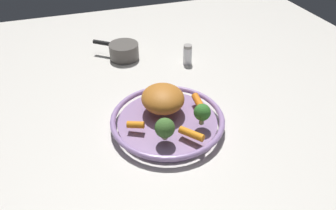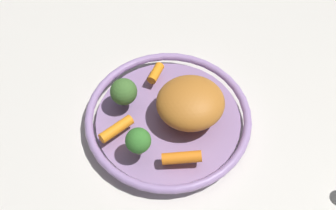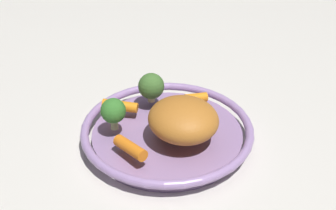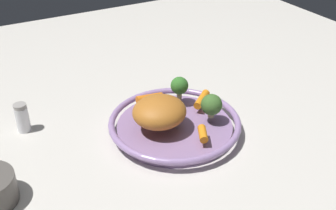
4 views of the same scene
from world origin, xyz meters
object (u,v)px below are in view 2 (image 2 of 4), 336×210
baby_carrot_right (156,73)px  broccoli_floret_small (124,92)px  baby_carrot_left (182,158)px  broccoli_floret_mid (138,141)px  roast_chicken_piece (190,102)px  baby_carrot_near_rim (116,129)px  serving_bowl (168,119)px

baby_carrot_right → broccoli_floret_small: bearing=-136.1°
baby_carrot_right → baby_carrot_left: bearing=-79.9°
baby_carrot_right → broccoli_floret_mid: broccoli_floret_mid is taller
roast_chicken_piece → baby_carrot_near_rim: size_ratio=1.87×
baby_carrot_right → serving_bowl: bearing=-79.1°
roast_chicken_piece → broccoli_floret_mid: roast_chicken_piece is taller
baby_carrot_right → baby_carrot_left: (0.03, -0.19, 0.00)m
baby_carrot_right → broccoli_floret_small: 0.09m
baby_carrot_near_rim → broccoli_floret_mid: bearing=-48.3°
baby_carrot_near_rim → baby_carrot_right: same height
serving_bowl → baby_carrot_near_rim: (-0.10, -0.03, 0.03)m
baby_carrot_right → broccoli_floret_small: broccoli_floret_small is taller
baby_carrot_near_rim → broccoli_floret_small: broccoli_floret_small is taller
serving_bowl → broccoli_floret_mid: (-0.06, -0.08, 0.05)m
baby_carrot_right → broccoli_floret_mid: (-0.04, -0.17, 0.03)m
serving_bowl → baby_carrot_left: size_ratio=4.58×
baby_carrot_right → broccoli_floret_small: (-0.06, -0.06, 0.02)m
roast_chicken_piece → baby_carrot_right: size_ratio=2.81×
serving_bowl → broccoli_floret_mid: 0.11m
baby_carrot_left → broccoli_floret_small: 0.17m
baby_carrot_near_rim → broccoli_floret_mid: 0.07m
serving_bowl → roast_chicken_piece: size_ratio=2.51×
serving_bowl → baby_carrot_right: (-0.02, 0.09, 0.03)m
roast_chicken_piece → baby_carrot_left: roast_chicken_piece is taller
roast_chicken_piece → baby_carrot_near_rim: (-0.14, -0.03, -0.02)m
roast_chicken_piece → broccoli_floret_mid: (-0.10, -0.08, 0.00)m
baby_carrot_near_rim → broccoli_floret_small: bearing=76.0°
roast_chicken_piece → broccoli_floret_small: 0.13m
baby_carrot_near_rim → broccoli_floret_mid: (0.04, -0.04, 0.03)m
baby_carrot_left → broccoli_floret_small: broccoli_floret_small is taller
broccoli_floret_small → broccoli_floret_mid: size_ratio=0.97×
baby_carrot_right → broccoli_floret_mid: size_ratio=0.74×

